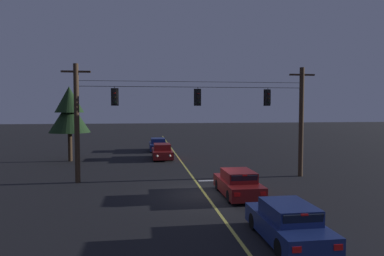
{
  "coord_description": "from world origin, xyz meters",
  "views": [
    {
      "loc": [
        -3.4,
        -18.73,
        4.72
      ],
      "look_at": [
        0.0,
        5.02,
        3.35
      ],
      "focal_mm": 32.74,
      "sensor_mm": 36.0,
      "label": 1
    }
  ],
  "objects_px": {
    "car_oncoming_lead": "(162,152)",
    "tree_verge_near": "(69,112)",
    "traffic_light_centre": "(268,97)",
    "traffic_light_left_inner": "(198,97)",
    "car_waiting_second_near": "(288,223)",
    "traffic_light_leftmost": "(115,97)",
    "car_waiting_near_lane": "(238,184)",
    "car_oncoming_trailing": "(158,145)"
  },
  "relations": [
    {
      "from": "traffic_light_centre",
      "to": "car_waiting_near_lane",
      "type": "bearing_deg",
      "value": -125.69
    },
    {
      "from": "car_waiting_near_lane",
      "to": "car_oncoming_trailing",
      "type": "relative_size",
      "value": 0.98
    },
    {
      "from": "traffic_light_left_inner",
      "to": "traffic_light_centre",
      "type": "distance_m",
      "value": 4.79
    },
    {
      "from": "car_waiting_second_near",
      "to": "tree_verge_near",
      "type": "distance_m",
      "value": 23.83
    },
    {
      "from": "tree_verge_near",
      "to": "car_oncoming_trailing",
      "type": "bearing_deg",
      "value": 38.75
    },
    {
      "from": "car_waiting_near_lane",
      "to": "tree_verge_near",
      "type": "height_order",
      "value": "tree_verge_near"
    },
    {
      "from": "traffic_light_left_inner",
      "to": "car_waiting_near_lane",
      "type": "relative_size",
      "value": 0.28
    },
    {
      "from": "traffic_light_leftmost",
      "to": "traffic_light_left_inner",
      "type": "height_order",
      "value": "same"
    },
    {
      "from": "car_oncoming_trailing",
      "to": "tree_verge_near",
      "type": "height_order",
      "value": "tree_verge_near"
    },
    {
      "from": "car_oncoming_lead",
      "to": "tree_verge_near",
      "type": "relative_size",
      "value": 0.67
    },
    {
      "from": "traffic_light_left_inner",
      "to": "car_oncoming_lead",
      "type": "bearing_deg",
      "value": 100.56
    },
    {
      "from": "car_waiting_near_lane",
      "to": "tree_verge_near",
      "type": "relative_size",
      "value": 0.65
    },
    {
      "from": "traffic_light_left_inner",
      "to": "car_waiting_second_near",
      "type": "xyz_separation_m",
      "value": [
        1.43,
        -11.19,
        -4.79
      ]
    },
    {
      "from": "car_oncoming_trailing",
      "to": "car_oncoming_lead",
      "type": "bearing_deg",
      "value": -88.98
    },
    {
      "from": "car_waiting_near_lane",
      "to": "car_oncoming_lead",
      "type": "height_order",
      "value": "same"
    },
    {
      "from": "car_oncoming_lead",
      "to": "tree_verge_near",
      "type": "bearing_deg",
      "value": -177.71
    },
    {
      "from": "car_oncoming_trailing",
      "to": "tree_verge_near",
      "type": "xyz_separation_m",
      "value": [
        -8.07,
        -6.48,
        3.74
      ]
    },
    {
      "from": "car_oncoming_trailing",
      "to": "car_waiting_second_near",
      "type": "relative_size",
      "value": 1.02
    },
    {
      "from": "traffic_light_leftmost",
      "to": "tree_verge_near",
      "type": "height_order",
      "value": "tree_verge_near"
    },
    {
      "from": "traffic_light_centre",
      "to": "tree_verge_near",
      "type": "distance_m",
      "value": 17.54
    },
    {
      "from": "traffic_light_left_inner",
      "to": "car_oncoming_lead",
      "type": "distance_m",
      "value": 10.98
    },
    {
      "from": "car_waiting_near_lane",
      "to": "car_oncoming_lead",
      "type": "distance_m",
      "value": 14.74
    },
    {
      "from": "car_oncoming_lead",
      "to": "car_waiting_second_near",
      "type": "height_order",
      "value": "same"
    },
    {
      "from": "traffic_light_centre",
      "to": "car_waiting_second_near",
      "type": "bearing_deg",
      "value": -106.74
    },
    {
      "from": "traffic_light_leftmost",
      "to": "traffic_light_left_inner",
      "type": "bearing_deg",
      "value": 0.0
    },
    {
      "from": "traffic_light_left_inner",
      "to": "car_waiting_second_near",
      "type": "relative_size",
      "value": 0.28
    },
    {
      "from": "tree_verge_near",
      "to": "traffic_light_left_inner",
      "type": "bearing_deg",
      "value": -43.22
    },
    {
      "from": "car_waiting_near_lane",
      "to": "car_waiting_second_near",
      "type": "relative_size",
      "value": 1.0
    },
    {
      "from": "traffic_light_leftmost",
      "to": "tree_verge_near",
      "type": "relative_size",
      "value": 0.18
    },
    {
      "from": "traffic_light_centre",
      "to": "car_oncoming_lead",
      "type": "distance_m",
      "value": 12.69
    },
    {
      "from": "traffic_light_left_inner",
      "to": "car_oncoming_trailing",
      "type": "xyz_separation_m",
      "value": [
        -1.92,
        15.87,
        -4.79
      ]
    },
    {
      "from": "traffic_light_centre",
      "to": "car_waiting_second_near",
      "type": "relative_size",
      "value": 0.28
    },
    {
      "from": "car_waiting_near_lane",
      "to": "car_oncoming_lead",
      "type": "xyz_separation_m",
      "value": [
        -3.26,
        14.38,
        -0.0
      ]
    },
    {
      "from": "traffic_light_leftmost",
      "to": "tree_verge_near",
      "type": "distance_m",
      "value": 10.52
    },
    {
      "from": "traffic_light_leftmost",
      "to": "car_waiting_near_lane",
      "type": "xyz_separation_m",
      "value": [
        6.8,
        -4.66,
        -4.79
      ]
    },
    {
      "from": "car_waiting_second_near",
      "to": "tree_verge_near",
      "type": "relative_size",
      "value": 0.65
    },
    {
      "from": "traffic_light_left_inner",
      "to": "car_waiting_near_lane",
      "type": "distance_m",
      "value": 6.84
    },
    {
      "from": "car_oncoming_lead",
      "to": "traffic_light_centre",
      "type": "bearing_deg",
      "value": -55.79
    },
    {
      "from": "traffic_light_centre",
      "to": "car_waiting_near_lane",
      "type": "xyz_separation_m",
      "value": [
        -3.35,
        -4.66,
        -4.79
      ]
    },
    {
      "from": "traffic_light_centre",
      "to": "traffic_light_left_inner",
      "type": "bearing_deg",
      "value": 180.0
    },
    {
      "from": "tree_verge_near",
      "to": "traffic_light_centre",
      "type": "bearing_deg",
      "value": -32.42
    },
    {
      "from": "traffic_light_leftmost",
      "to": "car_waiting_second_near",
      "type": "height_order",
      "value": "traffic_light_leftmost"
    }
  ]
}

